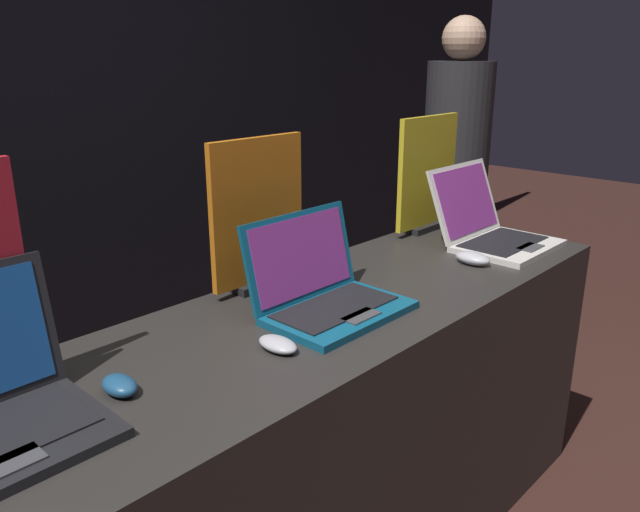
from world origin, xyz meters
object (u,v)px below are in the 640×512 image
at_px(mouse_middle, 278,344).
at_px(promo_stand_back, 427,177).
at_px(laptop_middle, 325,290).
at_px(mouse_back, 473,258).
at_px(person_bystander, 454,188).
at_px(laptop_back, 491,228).
at_px(mouse_front, 120,385).
at_px(promo_stand_middle, 258,218).

relative_size(mouse_middle, promo_stand_back, 0.25).
relative_size(laptop_middle, promo_stand_back, 0.87).
xyz_separation_m(mouse_back, person_bystander, (0.96, 0.66, -0.01)).
relative_size(laptop_back, mouse_back, 3.13).
height_order(promo_stand_back, person_bystander, person_bystander).
relative_size(laptop_middle, person_bystander, 0.22).
bearing_deg(mouse_front, promo_stand_back, 9.63).
relative_size(mouse_front, laptop_back, 0.25).
height_order(laptop_back, mouse_back, laptop_back).
distance_m(laptop_back, person_bystander, 0.94).
height_order(mouse_front, laptop_middle, laptop_middle).
xyz_separation_m(mouse_middle, mouse_back, (0.85, -0.01, 0.01)).
height_order(mouse_front, mouse_middle, mouse_front).
distance_m(mouse_middle, laptop_back, 1.09).
height_order(mouse_back, person_bystander, person_bystander).
bearing_deg(mouse_front, promo_stand_middle, 22.43).
xyz_separation_m(mouse_front, laptop_back, (1.44, -0.03, 0.05)).
distance_m(promo_stand_middle, laptop_back, 0.90).
distance_m(mouse_middle, person_bystander, 1.93).
distance_m(mouse_middle, promo_stand_back, 1.15).
height_order(laptop_middle, promo_stand_back, promo_stand_back).
xyz_separation_m(mouse_front, mouse_back, (1.20, -0.10, 0.00)).
bearing_deg(laptop_middle, laptop_back, -1.59).
bearing_deg(promo_stand_back, laptop_back, -90.00).
height_order(mouse_middle, promo_stand_middle, promo_stand_middle).
bearing_deg(laptop_back, mouse_front, 178.61).
bearing_deg(mouse_back, mouse_front, 175.19).
bearing_deg(mouse_middle, laptop_middle, 18.02).
bearing_deg(promo_stand_middle, laptop_back, -18.33).
height_order(mouse_front, mouse_back, mouse_back).
bearing_deg(laptop_middle, person_bystander, 20.04).
bearing_deg(mouse_back, promo_stand_back, 55.87).
bearing_deg(mouse_front, person_bystander, 14.55).
xyz_separation_m(laptop_middle, mouse_back, (0.61, -0.09, -0.04)).
relative_size(mouse_back, person_bystander, 0.07).
xyz_separation_m(mouse_front, person_bystander, (2.16, 0.56, -0.01)).
distance_m(promo_stand_middle, person_bystander, 1.61).
bearing_deg(person_bystander, mouse_middle, -160.23).
bearing_deg(person_bystander, laptop_back, -140.64).
xyz_separation_m(mouse_front, laptop_middle, (0.59, -0.01, 0.04)).
xyz_separation_m(promo_stand_middle, laptop_back, (0.84, -0.28, -0.14)).
bearing_deg(promo_stand_middle, laptop_middle, -90.00).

